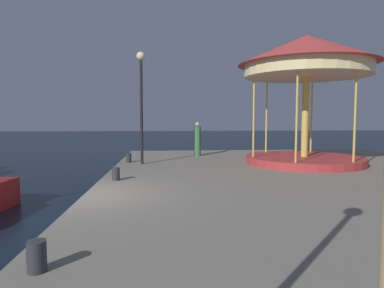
{
  "coord_description": "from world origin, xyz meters",
  "views": [
    {
      "loc": [
        2.14,
        -8.65,
        2.75
      ],
      "look_at": [
        2.98,
        3.29,
        1.81
      ],
      "focal_mm": 31.8,
      "sensor_mm": 36.0,
      "label": 1
    }
  ],
  "objects": [
    {
      "name": "ground_plane",
      "position": [
        0.0,
        0.0,
        0.0
      ],
      "size": [
        120.0,
        120.0,
        0.0
      ],
      "primitive_type": "plane",
      "color": "black"
    },
    {
      "name": "lamp_post_mid_promenade",
      "position": [
        1.04,
        5.62,
        3.94
      ],
      "size": [
        0.36,
        0.36,
        4.63
      ],
      "color": "black",
      "rests_on": "quay_dock"
    },
    {
      "name": "person_far_corner",
      "position": [
        3.63,
        8.52,
        1.6
      ],
      "size": [
        0.34,
        0.34,
        1.72
      ],
      "color": "#387247",
      "rests_on": "quay_dock"
    },
    {
      "name": "carousel",
      "position": [
        7.87,
        5.23,
        4.77
      ],
      "size": [
        5.67,
        5.67,
        5.33
      ],
      "color": "#B23333",
      "rests_on": "quay_dock"
    },
    {
      "name": "bollard_center",
      "position": [
        0.48,
        -4.36,
        1.0
      ],
      "size": [
        0.24,
        0.24,
        0.4
      ],
      "primitive_type": "cylinder",
      "color": "#2D2D33",
      "rests_on": "quay_dock"
    },
    {
      "name": "bollard_south",
      "position": [
        0.52,
        1.9,
        1.0
      ],
      "size": [
        0.24,
        0.24,
        0.4
      ],
      "primitive_type": "cylinder",
      "color": "#2D2D33",
      "rests_on": "quay_dock"
    },
    {
      "name": "bollard_north",
      "position": [
        0.43,
        6.12,
        1.0
      ],
      "size": [
        0.24,
        0.24,
        0.4
      ],
      "primitive_type": "cylinder",
      "color": "#2D2D33",
      "rests_on": "quay_dock"
    },
    {
      "name": "quay_dock",
      "position": [
        6.92,
        0.0,
        0.4
      ],
      "size": [
        13.84,
        22.48,
        0.8
      ],
      "primitive_type": "cube",
      "color": "gray",
      "rests_on": "ground"
    }
  ]
}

